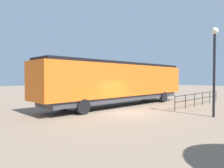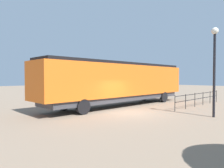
# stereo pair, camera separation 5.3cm
# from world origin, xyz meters

# --- Properties ---
(ground_plane) EXTENTS (120.00, 120.00, 0.00)m
(ground_plane) POSITION_xyz_m (0.00, 0.00, 0.00)
(ground_plane) COLOR #84705B
(locomotive) EXTENTS (2.93, 16.57, 4.00)m
(locomotive) POSITION_xyz_m (-3.13, 2.92, 2.26)
(locomotive) COLOR orange
(locomotive) RESTS_ON ground_plane
(lamp_post) EXTENTS (0.46, 0.46, 5.90)m
(lamp_post) POSITION_xyz_m (5.03, 2.66, 3.93)
(lamp_post) COLOR black
(lamp_post) RESTS_ON ground_plane
(platform_fence) EXTENTS (0.05, 8.95, 1.25)m
(platform_fence) POSITION_xyz_m (2.06, 7.43, 0.80)
(platform_fence) COLOR black
(platform_fence) RESTS_ON ground_plane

